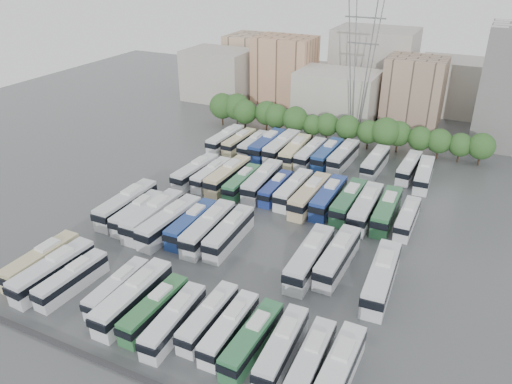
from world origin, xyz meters
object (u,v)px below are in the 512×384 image
at_px(bus_r3_s0, 226,139).
at_px(bus_r0_s9, 230,328).
at_px(bus_r0_s5, 133,297).
at_px(bus_r2_s1, 196,172).
at_px(bus_r0_s7, 174,320).
at_px(bus_r0_s13, 338,371).
at_px(electricity_pylon, 362,55).
at_px(bus_r0_s2, 72,279).
at_px(bus_r2_s8, 310,195).
at_px(bus_r0_s6, 154,309).
at_px(bus_r2_s10, 349,201).
at_px(bus_r3_s13, 424,174).
at_px(bus_r2_s3, 228,175).
at_px(bus_r1_s4, 192,223).
at_px(bus_r2_s7, 293,189).
at_px(bus_r3_s10, 375,162).
at_px(bus_r3_s1, 239,142).
at_px(bus_r1_s3, 170,221).
at_px(bus_r2_s12, 387,210).
at_px(bus_r2_s5, 262,181).
at_px(bus_r3_s2, 254,144).
at_px(bus_r1_s2, 153,215).
at_px(bus_r2_s2, 211,174).
at_px(bus_r1_s11, 338,257).
at_px(bus_r3_s6, 310,153).
at_px(bus_r0_s0, 41,261).
at_px(bus_r1_s13, 381,277).
at_px(bus_r3_s12, 409,167).
at_px(bus_r0_s8, 209,317).
at_px(bus_r1_s10, 310,258).
at_px(bus_r3_s5, 295,151).
at_px(bus_r2_s13, 407,218).
at_px(bus_r0_s1, 53,271).
at_px(bus_r0_s11, 282,347).
at_px(bus_r1_s0, 127,204).
at_px(bus_r3_s8, 343,156).
at_px(bus_r3_s7, 327,154).
at_px(bus_r3_s3, 267,145).
at_px(bus_r1_s5, 208,228).
at_px(bus_r2_s4, 242,182).
at_px(bus_r2_s11, 366,207).
at_px(bus_r0_s4, 118,288).
at_px(bus_r1_s1, 137,212).
at_px(bus_r3_s4, 282,146).
at_px(bus_r2_s6, 276,188).

bearing_deg(bus_r3_s0, bus_r0_s9, -58.77).
relative_size(bus_r0_s5, bus_r2_s1, 1.03).
relative_size(bus_r0_s7, bus_r0_s13, 0.94).
distance_m(electricity_pylon, bus_r0_s2, 78.24).
height_order(bus_r2_s1, bus_r2_s8, bus_r2_s8).
xyz_separation_m(bus_r0_s6, bus_r2_s10, (13.18, 36.61, 0.27)).
bearing_deg(bus_r3_s13, bus_r2_s3, -155.59).
bearing_deg(bus_r1_s4, bus_r2_s7, 60.33).
bearing_deg(bus_r3_s10, bus_r3_s1, -175.69).
distance_m(bus_r1_s3, bus_r3_s10, 44.17).
distance_m(bus_r0_s7, bus_r2_s12, 40.41).
xyz_separation_m(bus_r0_s13, bus_r2_s5, (-26.18, 37.38, 0.19)).
height_order(bus_r2_s7, bus_r3_s0, bus_r3_s0).
xyz_separation_m(bus_r0_s9, bus_r3_s2, (-22.93, 52.94, 0.04)).
xyz_separation_m(bus_r0_s7, bus_r2_s3, (-13.39, 37.49, 0.28)).
bearing_deg(bus_r2_s3, bus_r2_s1, -170.98).
distance_m(bus_r1_s2, bus_r2_s7, 25.04).
relative_size(bus_r2_s2, bus_r2_s7, 0.92).
bearing_deg(bus_r2_s3, bus_r1_s11, -31.57).
distance_m(bus_r0_s6, bus_r3_s6, 54.00).
distance_m(bus_r0_s0, bus_r1_s13, 46.07).
bearing_deg(bus_r3_s12, bus_r0_s5, -110.27).
bearing_deg(bus_r0_s2, bus_r0_s8, 6.99).
xyz_separation_m(bus_r2_s2, bus_r2_s3, (3.40, 0.38, 0.28)).
distance_m(bus_r1_s10, bus_r3_s5, 39.32).
height_order(electricity_pylon, bus_r3_s2, electricity_pylon).
distance_m(bus_r2_s13, bus_r3_s12, 20.50).
bearing_deg(bus_r0_s1, electricity_pylon, 77.77).
xyz_separation_m(bus_r0_s2, bus_r2_s2, (-0.18, 36.24, 0.05)).
relative_size(bus_r0_s11, bus_r1_s0, 0.85).
height_order(bus_r0_s11, bus_r3_s8, bus_r3_s8).
height_order(bus_r3_s2, bus_r3_s8, bus_r3_s8).
height_order(bus_r3_s1, bus_r3_s7, bus_r3_s7).
height_order(bus_r2_s1, bus_r3_s3, bus_r3_s3).
xyz_separation_m(bus_r0_s9, bus_r2_s5, (-13.00, 36.41, 0.38)).
relative_size(bus_r2_s10, bus_r3_s5, 0.97).
height_order(bus_r0_s1, bus_r1_s13, bus_r1_s13).
bearing_deg(bus_r2_s8, bus_r2_s10, 9.60).
bearing_deg(bus_r1_s4, bus_r1_s5, -5.95).
distance_m(bus_r1_s5, bus_r2_s4, 17.35).
distance_m(bus_r2_s5, bus_r2_s11, 19.76).
distance_m(bus_r0_s11, bus_r2_s2, 46.40).
bearing_deg(bus_r0_s0, bus_r3_s12, 55.12).
distance_m(bus_r0_s2, bus_r1_s4, 19.90).
bearing_deg(bus_r0_s4, bus_r3_s13, 59.44).
xyz_separation_m(bus_r1_s1, bus_r2_s12, (36.38, 18.01, 0.20)).
bearing_deg(bus_r0_s6, bus_r3_s12, 72.07).
height_order(bus_r2_s8, bus_r3_s4, bus_r3_s4).
xyz_separation_m(bus_r2_s6, bus_r3_s6, (0.15, 17.50, 0.23)).
bearing_deg(bus_r0_s13, bus_r1_s5, 145.31).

